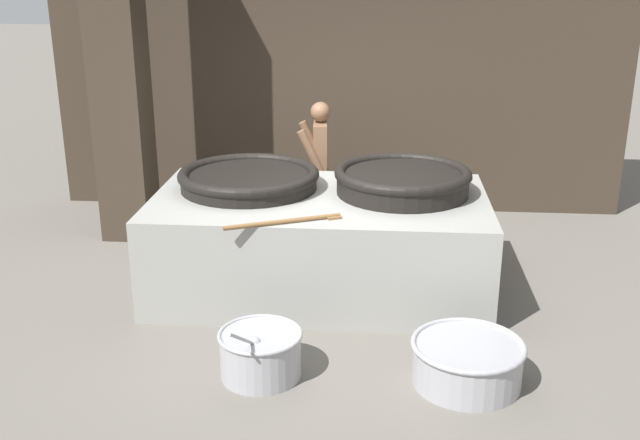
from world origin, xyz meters
The scene contains 10 objects.
ground_plane centered at (0.00, 0.00, 0.00)m, with size 60.00×60.00×0.00m, color #666059.
back_wall centered at (0.00, 2.63, 2.14)m, with size 7.08×0.24×4.27m, color #382D23.
support_pillar centered at (-2.31, 1.34, 2.14)m, with size 0.54×0.54×4.27m, color #382D23.
hearth_platform centered at (0.00, 0.00, 0.47)m, with size 3.14×1.78×0.94m.
giant_wok_near centered at (-0.71, 0.21, 1.04)m, with size 1.37×1.37×0.19m.
giant_wok_far centered at (0.77, 0.17, 1.07)m, with size 1.30×1.30×0.25m.
stirring_paddle centered at (-0.20, -0.77, 0.96)m, with size 0.96×0.48×0.04m.
cook centered at (-0.12, 1.43, 0.85)m, with size 0.38×0.58×1.57m.
prep_bowl_vegetables centered at (-0.32, -1.66, 0.20)m, with size 0.65×0.83×0.62m.
prep_bowl_meat centered at (1.25, -1.63, 0.19)m, with size 0.86×0.86×0.34m.
Camera 1 is at (0.54, -6.66, 3.04)m, focal length 42.00 mm.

